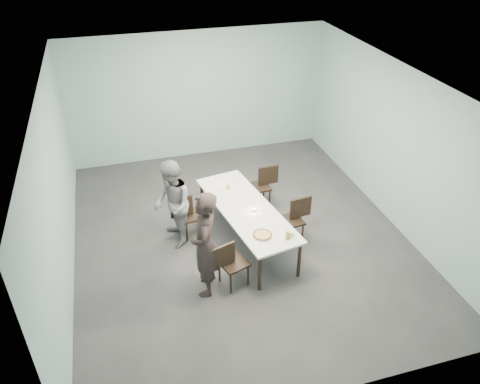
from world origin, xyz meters
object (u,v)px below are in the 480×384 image
object	(u,v)px
side_plate	(272,224)
water_tumbler	(291,234)
chair_near_left	(229,261)
tealight	(254,210)
amber_tumbler	(228,187)
pizza	(262,235)
chair_near_right	(295,216)
diner_far	(172,204)
chair_far_left	(188,213)
table	(246,211)
chair_far_right	(263,183)
diner_near	(205,245)
beer_glass	(288,235)

from	to	relation	value
side_plate	water_tumbler	xyz separation A→B (m)	(0.19, -0.39, 0.04)
chair_near_left	tealight	world-z (taller)	chair_near_left
water_tumbler	amber_tumbler	size ratio (longest dim) A/B	1.12
pizza	water_tumbler	distance (m)	0.47
chair_near_right	diner_far	size ratio (longest dim) A/B	0.52
chair_far_left	water_tumbler	xyz separation A→B (m)	(1.45, -1.46, 0.29)
amber_tumbler	side_plate	bearing A→B (deg)	-71.49
diner_far	pizza	xyz separation A→B (m)	(1.28, -1.20, -0.06)
chair_near_left	pizza	distance (m)	0.69
table	side_plate	world-z (taller)	side_plate
table	chair_far_left	distance (m)	1.11
chair_far_right	side_plate	distance (m)	1.76
chair_far_left	diner_near	world-z (taller)	diner_near
chair_near_left	beer_glass	bearing A→B (deg)	-18.58
chair_near_right	side_plate	xyz separation A→B (m)	(-0.59, -0.42, 0.25)
beer_glass	diner_far	bearing A→B (deg)	139.82
diner_far	side_plate	size ratio (longest dim) A/B	9.22
beer_glass	water_tumbler	distance (m)	0.11
chair_far_left	chair_far_right	size ratio (longest dim) A/B	1.00
water_tumbler	chair_far_right	bearing A→B (deg)	84.10
table	tealight	world-z (taller)	tealight
diner_near	water_tumbler	distance (m)	1.45
diner_far	amber_tumbler	size ratio (longest dim) A/B	20.74
chair_far_left	water_tumbler	bearing A→B (deg)	-52.23
chair_near_right	water_tumbler	size ratio (longest dim) A/B	9.67
chair_near_right	chair_near_left	bearing A→B (deg)	23.84
table	beer_glass	distance (m)	1.11
table	water_tumbler	world-z (taller)	water_tumbler
tealight	chair_far_left	bearing A→B (deg)	150.13
diner_near	diner_far	bearing A→B (deg)	-154.04
side_plate	chair_near_right	bearing A→B (deg)	35.60
table	diner_far	distance (m)	1.32
chair_far_right	water_tumbler	world-z (taller)	chair_far_right
table	tealight	bearing A→B (deg)	-51.84
diner_near	tealight	bearing A→B (deg)	143.22
chair_far_left	tealight	distance (m)	1.27
chair_far_left	diner_far	bearing A→B (deg)	-162.53
chair_far_right	side_plate	xyz separation A→B (m)	(-0.40, -1.69, 0.25)
pizza	diner_near	bearing A→B (deg)	-170.40
chair_far_left	pizza	distance (m)	1.68
diner_far	amber_tumbler	xyz separation A→B (m)	(1.11, 0.36, -0.04)
water_tumbler	chair_far_left	bearing A→B (deg)	134.77
chair_far_right	beer_glass	world-z (taller)	beer_glass
table	pizza	bearing A→B (deg)	-88.51
diner_near	water_tumbler	bearing A→B (deg)	105.26
chair_far_left	tealight	world-z (taller)	chair_far_left
diner_far	beer_glass	xyz separation A→B (m)	(1.64, -1.39, -0.00)
chair_far_left	tealight	size ratio (longest dim) A/B	15.54
diner_far	water_tumbler	size ratio (longest dim) A/B	18.43
amber_tumbler	chair_far_right	bearing A→B (deg)	24.93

